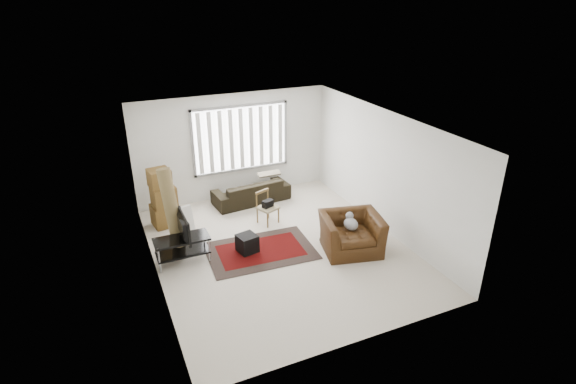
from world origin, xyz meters
The scene contains 11 objects.
room centered at (0.03, 0.51, 1.76)m, with size 6.00×6.02×2.71m.
persian_rug centered at (-0.40, 0.09, 0.01)m, with size 2.27×1.59×0.02m.
tv_stand centered at (-1.95, 0.34, 0.39)m, with size 1.08×0.49×0.54m.
tv centered at (-1.95, 0.34, 0.79)m, with size 0.87×0.11×0.50m, color black.
subwoofer centered at (-0.66, 0.17, 0.20)m, with size 0.37×0.37×0.37m, color black.
moving_boxes centered at (-1.99, 2.07, 0.63)m, with size 0.63×0.59×1.36m.
white_flatpack centered at (-1.74, 1.39, 0.33)m, with size 0.53×0.08×0.67m, color silver.
rolled_rug centered at (-2.01, 0.78, 0.92)m, with size 0.27×0.27×1.81m, color brown.
sofa centered at (0.25, 2.45, 0.37)m, with size 1.94×0.84×0.75m, color black.
side_chair centered at (0.20, 1.22, 0.43)m, with size 0.54×0.54×0.77m.
armchair centered at (1.34, -0.62, 0.45)m, with size 1.41×1.29×0.89m.
Camera 1 is at (-3.15, -7.48, 4.98)m, focal length 28.00 mm.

